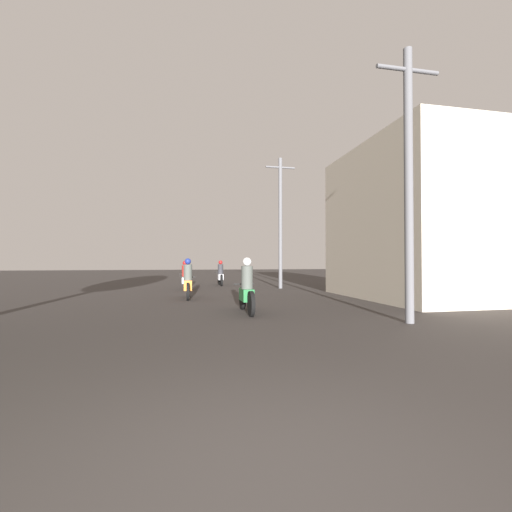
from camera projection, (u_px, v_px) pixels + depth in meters
name	position (u px, v px, depth m)	size (l,w,h in m)	color
ground_plane	(267.00, 512.00, 1.94)	(120.00, 120.00, 0.00)	#383330
motorcycle_green	(247.00, 291.00, 9.51)	(0.60, 2.05, 1.54)	black
motorcycle_orange	(188.00, 282.00, 13.19)	(0.60, 2.02, 1.56)	black
motorcycle_white	(185.00, 278.00, 17.39)	(0.60, 2.04, 1.47)	black
motorcycle_silver	(220.00, 275.00, 20.60)	(0.60, 2.09, 1.50)	black
building_right_near	(410.00, 223.00, 13.37)	(4.13, 6.76, 5.92)	beige
utility_pole_near	(409.00, 178.00, 7.96)	(1.60, 0.20, 6.43)	slate
utility_pole_far	(280.00, 220.00, 18.28)	(1.60, 0.20, 6.98)	slate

